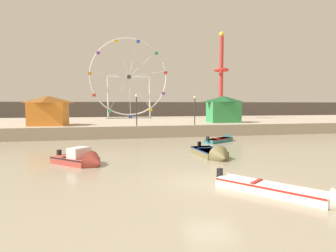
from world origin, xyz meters
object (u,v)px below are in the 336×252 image
at_px(promenade_lamp_near, 195,106).
at_px(mooring_buoy_orange, 89,152).
at_px(motorboat_olive_wood, 213,154).
at_px(drop_tower_red_tower, 221,79).
at_px(motorboat_white_red_stripe, 295,193).
at_px(promenade_lamp_far, 137,105).
at_px(ferris_wheel_white_frame, 129,78).
at_px(carnival_booth_orange_canopy, 48,110).
at_px(motorboat_faded_red, 83,160).
at_px(carnival_booth_green_kiosk, 224,109).
at_px(motorboat_teal_painted, 223,139).

relative_size(promenade_lamp_near, mooring_buoy_orange, 7.78).
distance_m(motorboat_olive_wood, mooring_buoy_orange, 9.16).
bearing_deg(drop_tower_red_tower, promenade_lamp_near, -122.99).
bearing_deg(drop_tower_red_tower, motorboat_white_red_stripe, -109.03).
distance_m(promenade_lamp_far, mooring_buoy_orange, 11.83).
distance_m(ferris_wheel_white_frame, mooring_buoy_orange, 30.60).
distance_m(promenade_lamp_near, mooring_buoy_orange, 16.25).
xyz_separation_m(promenade_lamp_near, mooring_buoy_orange, (-11.74, -10.70, -3.43)).
relative_size(drop_tower_red_tower, carnival_booth_orange_canopy, 3.29).
height_order(drop_tower_red_tower, carnival_booth_orange_canopy, drop_tower_red_tower).
bearing_deg(carnival_booth_orange_canopy, motorboat_olive_wood, -44.99).
xyz_separation_m(motorboat_faded_red, ferris_wheel_white_frame, (5.84, 32.50, 8.10)).
bearing_deg(promenade_lamp_far, motorboat_faded_red, -109.81).
bearing_deg(motorboat_white_red_stripe, carnival_booth_green_kiosk, 126.04).
xyz_separation_m(motorboat_olive_wood, motorboat_white_red_stripe, (-0.19, -9.09, -0.04)).
height_order(motorboat_white_red_stripe, drop_tower_red_tower, drop_tower_red_tower).
bearing_deg(motorboat_teal_painted, motorboat_olive_wood, -149.13).
relative_size(motorboat_white_red_stripe, promenade_lamp_near, 1.57).
height_order(motorboat_faded_red, drop_tower_red_tower, drop_tower_red_tower).
relative_size(motorboat_olive_wood, drop_tower_red_tower, 0.30).
bearing_deg(drop_tower_red_tower, ferris_wheel_white_frame, 168.78).
bearing_deg(ferris_wheel_white_frame, drop_tower_red_tower, -11.22).
bearing_deg(drop_tower_red_tower, motorboat_teal_painted, -112.49).
xyz_separation_m(motorboat_olive_wood, mooring_buoy_orange, (-8.63, 3.09, -0.04)).
distance_m(motorboat_olive_wood, promenade_lamp_far, 14.31).
height_order(motorboat_olive_wood, mooring_buoy_orange, motorboat_olive_wood).
bearing_deg(motorboat_olive_wood, carnival_booth_green_kiosk, 151.06).
distance_m(motorboat_faded_red, drop_tower_red_tower, 37.38).
bearing_deg(drop_tower_red_tower, carnival_booth_orange_canopy, -154.91).
bearing_deg(motorboat_olive_wood, carnival_booth_orange_canopy, -143.42).
distance_m(motorboat_teal_painted, promenade_lamp_near, 6.60).
relative_size(ferris_wheel_white_frame, carnival_booth_orange_canopy, 3.05).
bearing_deg(motorboat_white_red_stripe, drop_tower_red_tower, 124.90).
height_order(carnival_booth_orange_canopy, promenade_lamp_near, promenade_lamp_near).
height_order(carnival_booth_orange_canopy, promenade_lamp_far, promenade_lamp_far).
bearing_deg(motorboat_white_red_stripe, motorboat_faded_red, -170.93).
distance_m(motorboat_white_red_stripe, carnival_booth_orange_canopy, 29.01).
height_order(drop_tower_red_tower, promenade_lamp_near, drop_tower_red_tower).
bearing_deg(promenade_lamp_far, promenade_lamp_near, 3.68).
xyz_separation_m(motorboat_white_red_stripe, motorboat_faded_red, (-8.66, 8.62, 0.09)).
xyz_separation_m(ferris_wheel_white_frame, mooring_buoy_orange, (-5.62, -28.94, -8.18)).
distance_m(motorboat_olive_wood, carnival_booth_orange_canopy, 21.57).
distance_m(motorboat_faded_red, carnival_booth_orange_canopy, 17.80).
height_order(motorboat_teal_painted, motorboat_faded_red, motorboat_faded_red).
bearing_deg(mooring_buoy_orange, motorboat_teal_painted, 21.85).
bearing_deg(promenade_lamp_near, ferris_wheel_white_frame, 108.54).
height_order(carnival_booth_green_kiosk, mooring_buoy_orange, carnival_booth_green_kiosk).
relative_size(motorboat_teal_painted, motorboat_faded_red, 1.16).
bearing_deg(carnival_booth_orange_canopy, ferris_wheel_white_frame, 60.84).
xyz_separation_m(drop_tower_red_tower, mooring_buoy_orange, (-21.53, -25.78, -8.03)).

